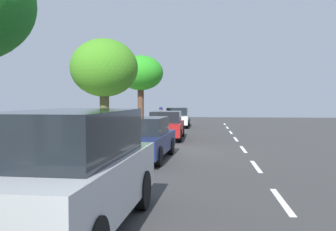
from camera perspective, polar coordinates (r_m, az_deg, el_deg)
name	(u,v)px	position (r m, az deg, el deg)	size (l,w,h in m)	color
ground	(165,153)	(15.35, -0.43, -5.67)	(61.98, 61.98, 0.00)	#363636
sidewalk	(87,150)	(16.02, -12.14, -5.14)	(3.06, 38.74, 0.13)	#B3AE95
curb_edge	(125,151)	(15.60, -6.48, -5.31)	(0.16, 38.74, 0.13)	gray
lane_stripe_centre	(243,149)	(16.79, 11.26, -5.00)	(0.14, 35.80, 0.01)	white
lane_stripe_bike_edge	(161,153)	(15.37, -1.09, -5.65)	(0.12, 38.74, 0.01)	white
parked_sedan_white_nearest	(178,117)	(29.59, 1.45, -0.29)	(1.86, 4.41, 1.52)	white
parked_sedan_red_second	(166,125)	(20.59, -0.28, -1.49)	(1.88, 4.42, 1.52)	maroon
parked_sedan_dark_blue_mid	(143,139)	(13.71, -3.80, -3.49)	(2.02, 4.49, 1.52)	navy
parked_suv_silver_far	(70,170)	(6.38, -14.46, -7.96)	(2.11, 4.77, 1.99)	#B7BABF
bicycle_at_curb	(163,127)	(24.89, -0.75, -1.67)	(1.18, 1.36, 0.77)	black
cyclist_with_backpack	(161,117)	(25.35, -1.11, -0.17)	(0.55, 0.52, 1.66)	#C6B284
street_tree_near_cyclist	(141,74)	(24.87, -4.14, 6.29)	(2.93, 2.93, 4.89)	#513527
street_tree_mid_block	(104,69)	(16.20, -9.58, 6.95)	(2.82, 2.82, 4.57)	#47472A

